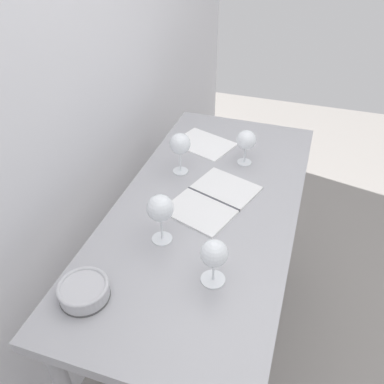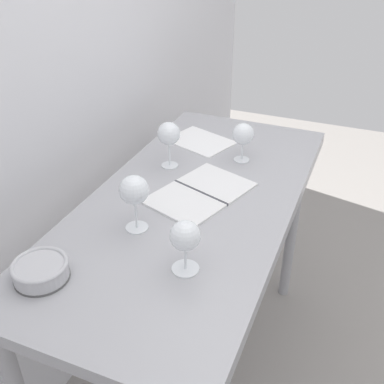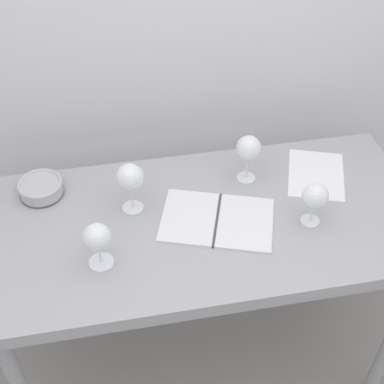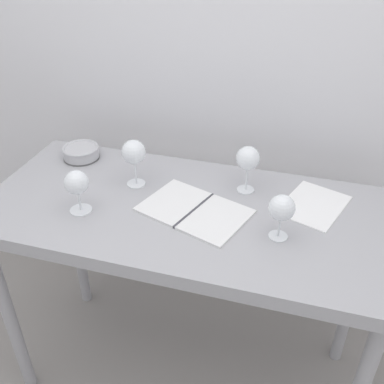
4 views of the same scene
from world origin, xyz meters
The scene contains 10 objects.
ground_plane centered at (0.00, 0.00, 0.00)m, with size 6.00×6.00×0.00m, color gray.
back_wall centered at (0.00, 0.49, 1.30)m, with size 3.80×0.04×2.60m, color silver.
steel_counter centered at (0.00, -0.01, 0.79)m, with size 1.40×0.65×0.90m.
wine_glass_far_right centered at (0.18, 0.16, 1.03)m, with size 0.08×0.08×0.17m.
wine_glass_near_left centered at (-0.33, -0.12, 1.01)m, with size 0.08×0.08×0.15m.
wine_glass_near_right centered at (0.32, -0.08, 1.01)m, with size 0.08×0.08×0.15m.
wine_glass_far_left centered at (-0.22, 0.09, 1.03)m, with size 0.09×0.09×0.18m.
open_notebook centered at (0.04, -0.02, 0.90)m, with size 0.40×0.33×0.01m.
tasting_sheet_upper centered at (0.42, 0.13, 0.90)m, with size 0.19×0.25×0.00m, color white.
tasting_bowl centered at (-0.51, 0.21, 0.93)m, with size 0.15×0.15×0.05m.
Camera 2 is at (-1.19, -0.49, 1.72)m, focal length 42.88 mm.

